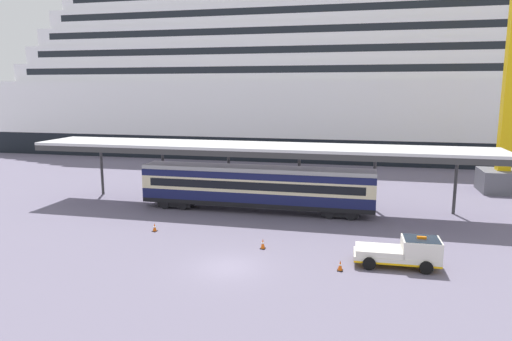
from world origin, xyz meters
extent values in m
plane|color=slate|center=(0.00, 0.00, 0.00)|extent=(400.00, 400.00, 0.00)
cube|color=black|center=(6.21, 52.83, 1.86)|extent=(123.57, 22.49, 3.71)
cube|color=white|center=(6.21, 52.83, 8.04)|extent=(123.57, 22.49, 8.66)
cube|color=white|center=(6.21, 52.83, 13.81)|extent=(113.69, 20.69, 2.89)
cube|color=black|center=(6.21, 42.53, 13.96)|extent=(108.74, 0.12, 1.04)
cube|color=white|center=(6.21, 52.83, 16.70)|extent=(109.14, 19.86, 2.89)
cube|color=black|center=(6.21, 42.95, 16.85)|extent=(104.39, 0.12, 1.04)
cube|color=white|center=(6.21, 52.83, 19.59)|extent=(104.59, 19.04, 2.89)
cube|color=black|center=(6.21, 43.36, 19.74)|extent=(100.04, 0.12, 1.04)
cube|color=white|center=(6.21, 52.83, 22.48)|extent=(100.04, 18.21, 2.89)
cube|color=black|center=(6.21, 43.77, 22.63)|extent=(95.69, 0.12, 1.04)
cube|color=silver|center=(-1.32, 13.92, 5.91)|extent=(41.76, 5.89, 0.25)
cube|color=#353535|center=(-1.32, 11.08, 5.54)|extent=(41.76, 0.20, 0.50)
cylinder|color=#353535|center=(-18.72, 16.47, 2.89)|extent=(0.28, 0.28, 5.79)
cylinder|color=#353535|center=(-11.76, 16.47, 2.89)|extent=(0.28, 0.28, 5.79)
cylinder|color=#353535|center=(-4.80, 16.47, 2.89)|extent=(0.28, 0.28, 5.79)
cylinder|color=#353535|center=(2.16, 16.47, 2.89)|extent=(0.28, 0.28, 5.79)
cylinder|color=#353535|center=(9.12, 16.47, 2.89)|extent=(0.28, 0.28, 5.79)
cylinder|color=#353535|center=(16.08, 16.47, 2.89)|extent=(0.28, 0.28, 5.79)
cube|color=black|center=(-1.32, 13.42, 0.85)|extent=(21.05, 2.80, 0.40)
cube|color=#141947|center=(-1.32, 13.42, 1.50)|extent=(21.05, 2.80, 0.90)
cube|color=beige|center=(-1.32, 13.42, 2.55)|extent=(21.05, 2.80, 1.20)
cube|color=black|center=(-1.32, 12.05, 2.60)|extent=(19.37, 0.08, 0.72)
cube|color=#141947|center=(-1.32, 13.42, 3.45)|extent=(21.05, 2.80, 0.60)
cube|color=#AAAAAA|center=(-1.32, 13.42, 3.93)|extent=(21.05, 2.69, 0.36)
cube|color=black|center=(-8.90, 13.42, 0.45)|extent=(3.20, 2.35, 0.50)
cylinder|color=black|center=(-9.80, 12.25, 0.42)|extent=(0.84, 0.12, 0.84)
cylinder|color=black|center=(-8.00, 12.25, 0.42)|extent=(0.84, 0.12, 0.84)
cube|color=black|center=(6.26, 13.42, 0.45)|extent=(3.20, 2.35, 0.50)
cylinder|color=black|center=(5.36, 12.25, 0.42)|extent=(0.84, 0.12, 0.84)
cylinder|color=black|center=(7.16, 12.25, 0.42)|extent=(0.84, 0.12, 0.84)
cube|color=silver|center=(10.21, 2.58, 0.58)|extent=(5.25, 2.13, 0.36)
cube|color=#F2B20C|center=(10.21, 2.58, 0.45)|extent=(5.25, 2.15, 0.12)
cube|color=silver|center=(11.66, 2.62, 1.31)|extent=(2.33, 1.98, 1.10)
cube|color=#19232D|center=(11.66, 2.62, 1.66)|extent=(2.12, 1.89, 0.44)
cube|color=orange|center=(11.66, 2.62, 1.94)|extent=(0.56, 0.21, 0.16)
cube|color=silver|center=(9.17, 2.56, 0.94)|extent=(2.96, 1.99, 0.36)
cylinder|color=black|center=(11.84, 3.62, 0.40)|extent=(0.81, 0.27, 0.80)
cylinder|color=black|center=(11.89, 1.62, 0.40)|extent=(0.81, 0.27, 0.80)
cylinder|color=black|center=(8.52, 3.54, 0.40)|extent=(0.81, 0.27, 0.80)
cylinder|color=black|center=(8.57, 1.54, 0.40)|extent=(0.81, 0.27, 0.80)
cube|color=black|center=(6.84, 0.98, 0.02)|extent=(0.36, 0.36, 0.04)
cone|color=#EA590F|center=(6.84, 0.98, 0.36)|extent=(0.30, 0.30, 0.64)
cylinder|color=white|center=(6.84, 0.98, 0.39)|extent=(0.17, 0.17, 0.09)
cube|color=black|center=(-7.69, 5.72, 0.02)|extent=(0.36, 0.36, 0.04)
cone|color=#EA590F|center=(-7.69, 5.72, 0.35)|extent=(0.30, 0.30, 0.62)
cylinder|color=white|center=(-7.69, 5.72, 0.38)|extent=(0.17, 0.17, 0.09)
cube|color=black|center=(1.40, 3.76, 0.02)|extent=(0.36, 0.36, 0.04)
cone|color=#EA590F|center=(1.40, 3.76, 0.39)|extent=(0.30, 0.30, 0.69)
cylinder|color=white|center=(1.40, 3.76, 0.42)|extent=(0.17, 0.17, 0.10)
cube|color=#595960|center=(22.76, 27.13, 1.20)|extent=(4.40, 4.40, 2.40)
camera|label=1|loc=(7.76, -25.89, 10.91)|focal=31.97mm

